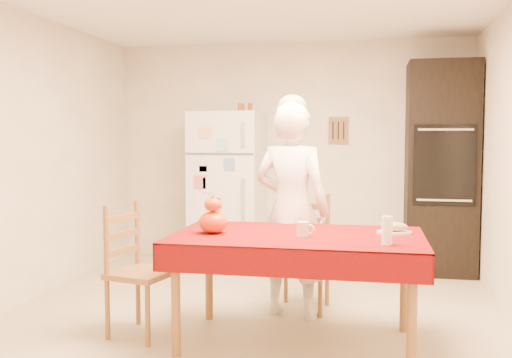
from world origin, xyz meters
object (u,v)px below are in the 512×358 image
(refrigerator, at_px, (228,189))
(oven_cabinet, at_px, (441,168))
(dining_table, at_px, (297,244))
(wine_glass, at_px, (387,230))
(chair_far, at_px, (304,247))
(chair_left, at_px, (135,265))
(pumpkin_lower, at_px, (213,222))
(coffee_mug, at_px, (303,229))
(bread_plate, at_px, (394,233))
(seated_woman, at_px, (292,210))

(refrigerator, height_order, oven_cabinet, oven_cabinet)
(dining_table, xyz_separation_m, wine_glass, (0.59, -0.26, 0.16))
(chair_far, bearing_deg, chair_left, -136.91)
(dining_table, relative_size, pumpkin_lower, 8.40)
(coffee_mug, bearing_deg, chair_far, 95.81)
(dining_table, height_order, wine_glass, wine_glass)
(oven_cabinet, bearing_deg, chair_far, -129.54)
(bread_plate, bearing_deg, oven_cabinet, 75.86)
(coffee_mug, relative_size, pumpkin_lower, 0.49)
(oven_cabinet, bearing_deg, dining_table, -117.09)
(refrigerator, height_order, coffee_mug, refrigerator)
(refrigerator, height_order, pumpkin_lower, refrigerator)
(oven_cabinet, relative_size, pumpkin_lower, 10.87)
(oven_cabinet, height_order, chair_far, oven_cabinet)
(chair_left, bearing_deg, pumpkin_lower, -79.37)
(oven_cabinet, xyz_separation_m, coffee_mug, (-1.16, -2.44, -0.29))
(chair_left, relative_size, bread_plate, 3.96)
(dining_table, relative_size, coffee_mug, 17.00)
(bread_plate, bearing_deg, wine_glass, -98.41)
(wine_glass, bearing_deg, chair_left, 172.92)
(chair_left, bearing_deg, wine_glass, -84.12)
(coffee_mug, xyz_separation_m, pumpkin_lower, (-0.62, 0.02, 0.03))
(chair_far, xyz_separation_m, pumpkin_lower, (-0.53, -0.90, 0.33))
(refrigerator, height_order, wine_glass, refrigerator)
(dining_table, bearing_deg, pumpkin_lower, -173.89)
(chair_far, relative_size, wine_glass, 5.40)
(chair_far, distance_m, coffee_mug, 0.97)
(chair_left, height_order, wine_glass, chair_left)
(seated_woman, xyz_separation_m, coffee_mug, (0.17, -0.69, -0.04))
(wine_glass, bearing_deg, oven_cabinet, 76.74)
(refrigerator, distance_m, coffee_mug, 2.64)
(dining_table, xyz_separation_m, pumpkin_lower, (-0.58, -0.06, 0.15))
(coffee_mug, relative_size, bread_plate, 0.42)
(oven_cabinet, distance_m, coffee_mug, 2.72)
(dining_table, bearing_deg, seated_woman, 101.23)
(bread_plate, bearing_deg, refrigerator, 128.55)
(chair_left, distance_m, wine_glass, 1.81)
(chair_left, height_order, bread_plate, chair_left)
(oven_cabinet, height_order, bread_plate, oven_cabinet)
(chair_far, height_order, wine_glass, chair_far)
(dining_table, xyz_separation_m, chair_far, (-0.05, 0.84, -0.18))
(seated_woman, distance_m, coffee_mug, 0.71)
(coffee_mug, bearing_deg, oven_cabinet, 64.56)
(dining_table, height_order, chair_left, chair_left)
(seated_woman, bearing_deg, pumpkin_lower, 69.42)
(chair_left, distance_m, seated_woman, 1.28)
(refrigerator, xyz_separation_m, oven_cabinet, (2.28, 0.05, 0.25))
(chair_far, bearing_deg, wine_glass, -54.65)
(chair_left, xyz_separation_m, wine_glass, (1.76, -0.22, 0.34))
(chair_far, height_order, coffee_mug, chair_far)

